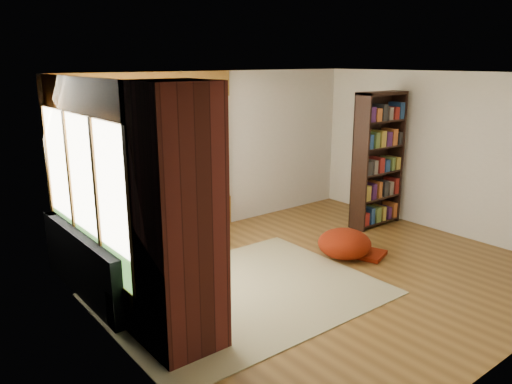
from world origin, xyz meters
TOP-DOWN VIEW (x-y plane):
  - floor at (0.00, 0.00)m, footprint 5.50×5.50m
  - ceiling at (0.00, 0.00)m, footprint 5.50×5.50m
  - wall_back at (0.00, 2.50)m, footprint 5.50×0.04m
  - wall_left at (-2.75, 0.00)m, footprint 0.04×5.00m
  - wall_right at (2.75, 0.00)m, footprint 0.04×5.00m
  - windows_back at (-1.20, 2.47)m, footprint 2.82×0.10m
  - windows_left at (-2.72, 1.20)m, footprint 0.10×2.62m
  - roller_blind at (-2.69, 2.03)m, footprint 0.03×0.72m
  - brick_chimney at (-2.40, -0.35)m, footprint 0.70×0.70m
  - sectional_sofa at (-1.95, 1.70)m, footprint 2.20×2.20m
  - area_rug at (-1.28, 0.16)m, footprint 3.29×2.52m
  - bookshelf at (2.14, 0.86)m, footprint 0.97×0.32m
  - pouf at (0.59, 0.18)m, footprint 0.91×0.91m
  - dog_tan at (-1.79, 1.54)m, footprint 1.17×1.14m
  - dog_brindle at (-1.92, 1.20)m, footprint 0.58×0.84m
  - throw_pillows at (-1.92, 1.85)m, footprint 1.98×1.68m

SIDE VIEW (x-z plane):
  - floor at x=0.00m, z-range 0.00..0.00m
  - area_rug at x=-1.28m, z-range 0.00..0.01m
  - pouf at x=0.59m, z-range 0.01..0.43m
  - sectional_sofa at x=-1.95m, z-range -0.10..0.70m
  - dog_brindle at x=-1.92m, z-range 0.54..0.97m
  - throw_pillows at x=-1.92m, z-range 0.57..1.02m
  - dog_tan at x=-1.79m, z-range 0.54..1.12m
  - bookshelf at x=2.14m, z-range 0.00..2.27m
  - wall_back at x=0.00m, z-range 0.00..2.60m
  - wall_left at x=-2.75m, z-range 0.00..2.60m
  - wall_right at x=2.75m, z-range 0.00..2.60m
  - brick_chimney at x=-2.40m, z-range 0.00..2.60m
  - windows_back at x=-1.20m, z-range 0.40..2.30m
  - windows_left at x=-2.72m, z-range 0.40..2.30m
  - roller_blind at x=-2.69m, z-range 1.30..2.20m
  - ceiling at x=0.00m, z-range 2.60..2.60m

